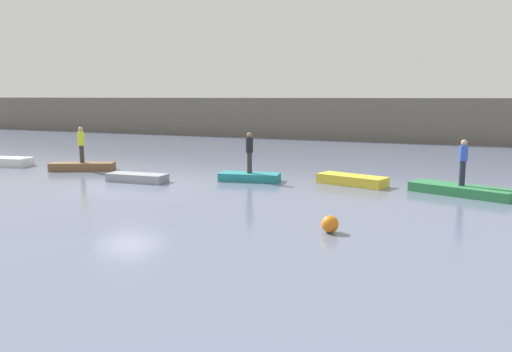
% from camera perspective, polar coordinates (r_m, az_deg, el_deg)
% --- Properties ---
extents(ground_plane, '(120.00, 120.00, 0.00)m').
position_cam_1_polar(ground_plane, '(21.60, -14.23, -1.22)').
color(ground_plane, slate).
extents(embankment_wall, '(80.00, 1.20, 3.57)m').
position_cam_1_polar(embankment_wall, '(44.99, 6.75, 6.41)').
color(embankment_wall, '#666056').
rests_on(embankment_wall, ground_plane).
extents(rowboat_white, '(3.59, 1.73, 0.45)m').
position_cam_1_polar(rowboat_white, '(30.73, -26.75, 1.47)').
color(rowboat_white, white).
rests_on(rowboat_white, ground_plane).
extents(rowboat_brown, '(3.23, 2.21, 0.40)m').
position_cam_1_polar(rowboat_brown, '(27.11, -18.88, 1.01)').
color(rowboat_brown, brown).
rests_on(rowboat_brown, ground_plane).
extents(rowboat_grey, '(2.73, 1.11, 0.36)m').
position_cam_1_polar(rowboat_grey, '(22.85, -13.16, -0.18)').
color(rowboat_grey, gray).
rests_on(rowboat_grey, ground_plane).
extents(rowboat_teal, '(2.78, 1.44, 0.35)m').
position_cam_1_polar(rowboat_teal, '(22.45, -0.73, -0.11)').
color(rowboat_teal, teal).
rests_on(rowboat_teal, ground_plane).
extents(rowboat_yellow, '(3.10, 1.77, 0.40)m').
position_cam_1_polar(rowboat_yellow, '(21.86, 10.72, -0.45)').
color(rowboat_yellow, gold).
rests_on(rowboat_yellow, ground_plane).
extents(rowboat_green, '(3.95, 2.39, 0.36)m').
position_cam_1_polar(rowboat_green, '(20.77, 22.01, -1.49)').
color(rowboat_green, '#2D7F47').
rests_on(rowboat_green, ground_plane).
extents(person_blue_shirt, '(0.32, 0.32, 1.74)m').
position_cam_1_polar(person_blue_shirt, '(20.61, 22.20, 1.66)').
color(person_blue_shirt, '#232838').
rests_on(person_blue_shirt, rowboat_green).
extents(person_hiviz_shirt, '(0.32, 0.32, 1.80)m').
position_cam_1_polar(person_hiviz_shirt, '(26.98, -19.00, 3.55)').
color(person_hiviz_shirt, '#38332D').
rests_on(person_hiviz_shirt, rowboat_brown).
extents(person_dark_shirt, '(0.32, 0.32, 1.80)m').
position_cam_1_polar(person_dark_shirt, '(22.30, -0.74, 2.88)').
color(person_dark_shirt, '#38332D').
rests_on(person_dark_shirt, rowboat_teal).
extents(mooring_buoy, '(0.48, 0.48, 0.48)m').
position_cam_1_polar(mooring_buoy, '(14.12, 8.29, -5.35)').
color(mooring_buoy, orange).
rests_on(mooring_buoy, ground_plane).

